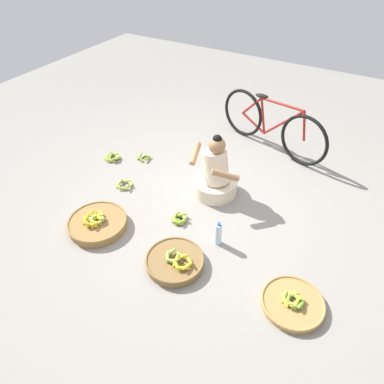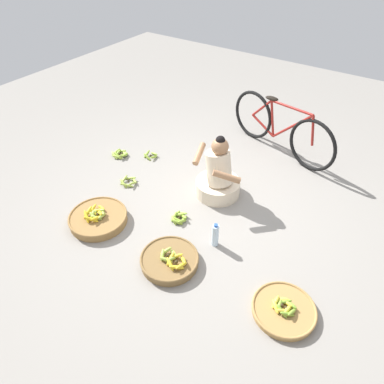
# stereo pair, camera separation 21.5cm
# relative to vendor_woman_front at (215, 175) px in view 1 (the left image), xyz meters

# --- Properties ---
(ground_plane) EXTENTS (10.00, 10.00, 0.00)m
(ground_plane) POSITION_rel_vendor_woman_front_xyz_m (-0.02, -0.30, -0.25)
(ground_plane) COLOR gray
(vendor_woman_front) EXTENTS (0.70, 0.55, 0.78)m
(vendor_woman_front) POSITION_rel_vendor_woman_front_xyz_m (0.00, 0.00, 0.00)
(vendor_woman_front) COLOR beige
(vendor_woman_front) RESTS_ON ground
(bicycle_leaning) EXTENTS (1.64, 0.56, 0.73)m
(bicycle_leaning) POSITION_rel_vendor_woman_front_xyz_m (0.20, 1.25, 0.11)
(bicycle_leaning) COLOR black
(bicycle_leaning) RESTS_ON ground
(banana_basket_near_vendor) EXTENTS (0.62, 0.62, 0.17)m
(banana_basket_near_vendor) POSITION_rel_vendor_woman_front_xyz_m (-0.81, -1.13, -0.19)
(banana_basket_near_vendor) COLOR olive
(banana_basket_near_vendor) RESTS_ON ground
(banana_basket_mid_right) EXTENTS (0.54, 0.54, 0.12)m
(banana_basket_mid_right) POSITION_rel_vendor_woman_front_xyz_m (1.27, -1.02, -0.21)
(banana_basket_mid_right) COLOR #A87F47
(banana_basket_mid_right) RESTS_ON ground
(banana_basket_near_bicycle) EXTENTS (0.56, 0.56, 0.15)m
(banana_basket_near_bicycle) POSITION_rel_vendor_woman_front_xyz_m (0.17, -1.15, -0.20)
(banana_basket_near_bicycle) COLOR brown
(banana_basket_near_bicycle) RESTS_ON ground
(loose_bananas_front_center) EXTENTS (0.23, 0.23, 0.09)m
(loose_bananas_front_center) POSITION_rel_vendor_woman_front_xyz_m (-1.50, -0.06, -0.22)
(loose_bananas_front_center) COLOR #8CAD38
(loose_bananas_front_center) RESTS_ON ground
(loose_bananas_back_center) EXTENTS (0.17, 0.18, 0.08)m
(loose_bananas_back_center) POSITION_rel_vendor_woman_front_xyz_m (-1.14, 0.15, -0.22)
(loose_bananas_back_center) COLOR #8CAD38
(loose_bananas_back_center) RESTS_ON ground
(loose_bananas_front_right) EXTENTS (0.22, 0.23, 0.09)m
(loose_bananas_front_right) POSITION_rel_vendor_woman_front_xyz_m (-0.99, -0.45, -0.22)
(loose_bananas_front_right) COLOR #9EB747
(loose_bananas_front_right) RESTS_ON ground
(loose_bananas_mid_left) EXTENTS (0.19, 0.20, 0.08)m
(loose_bananas_mid_left) POSITION_rel_vendor_woman_front_xyz_m (-0.11, -0.62, -0.22)
(loose_bananas_mid_left) COLOR #8CAD38
(loose_bananas_mid_left) RESTS_ON ground
(water_bottle) EXTENTS (0.07, 0.07, 0.28)m
(water_bottle) POSITION_rel_vendor_woman_front_xyz_m (0.40, -0.70, -0.12)
(water_bottle) COLOR silver
(water_bottle) RESTS_ON ground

